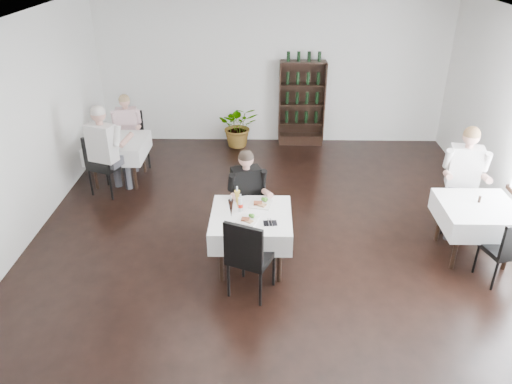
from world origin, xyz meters
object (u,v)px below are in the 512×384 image
at_px(potted_tree, 239,126).
at_px(wine_shelf, 302,104).
at_px(main_table, 251,224).
at_px(diner_main, 248,192).

bearing_deg(potted_tree, wine_shelf, 7.13).
relative_size(wine_shelf, main_table, 1.70).
distance_m(wine_shelf, potted_tree, 1.35).
distance_m(potted_tree, diner_main, 3.65).
xyz_separation_m(potted_tree, diner_main, (0.32, -3.62, 0.37)).
distance_m(wine_shelf, diner_main, 3.90).
xyz_separation_m(wine_shelf, diner_main, (-0.96, -3.78, -0.03)).
height_order(wine_shelf, diner_main, wine_shelf).
distance_m(main_table, potted_tree, 4.18).
bearing_deg(potted_tree, diner_main, -84.99).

